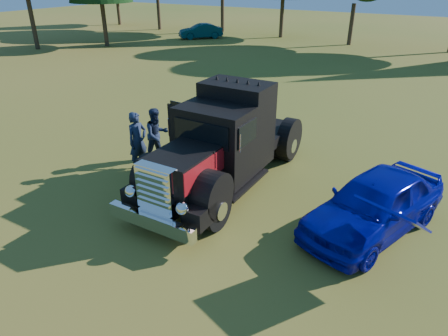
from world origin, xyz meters
TOP-DOWN VIEW (x-y plane):
  - ground at (0.00, 0.00)m, footprint 120.00×120.00m
  - diamond_t_truck at (-0.47, 1.53)m, footprint 3.38×7.16m
  - hotrod_coupe at (4.02, 1.39)m, footprint 3.19×4.82m
  - spectator_near at (-3.39, 1.08)m, footprint 0.58×0.78m
  - spectator_far at (-3.31, 1.95)m, footprint 0.99×1.10m
  - distant_teal_car at (-17.35, 25.80)m, footprint 3.86×4.00m

SIDE VIEW (x-z plane):
  - ground at x=0.00m, z-range 0.00..0.00m
  - distant_teal_car at x=-17.35m, z-range 0.00..1.36m
  - hotrod_coupe at x=4.02m, z-range -0.18..1.71m
  - spectator_far at x=-3.31m, z-range 0.00..1.86m
  - spectator_near at x=-3.39m, z-range 0.00..1.96m
  - diamond_t_truck at x=-0.47m, z-range -0.22..2.78m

